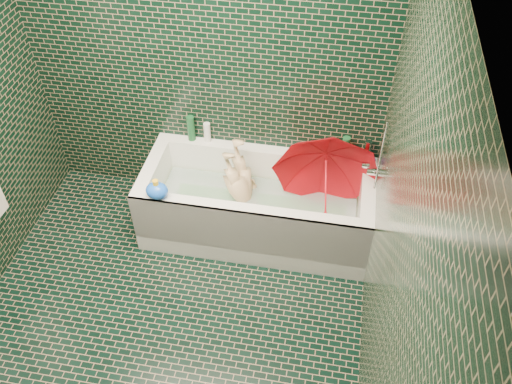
% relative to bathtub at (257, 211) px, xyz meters
% --- Properties ---
extents(floor, '(2.80, 2.80, 0.00)m').
position_rel_bathtub_xyz_m(floor, '(-0.45, -1.01, -0.21)').
color(floor, black).
rests_on(floor, ground).
extents(wall_back, '(2.80, 0.00, 2.80)m').
position_rel_bathtub_xyz_m(wall_back, '(-0.45, 0.39, 1.04)').
color(wall_back, black).
rests_on(wall_back, floor).
extents(wall_right, '(0.00, 2.80, 2.80)m').
position_rel_bathtub_xyz_m(wall_right, '(0.85, -1.01, 1.04)').
color(wall_right, black).
rests_on(wall_right, floor).
extents(bathtub, '(1.70, 0.75, 0.55)m').
position_rel_bathtub_xyz_m(bathtub, '(0.00, 0.00, 0.00)').
color(bathtub, white).
rests_on(bathtub, floor).
extents(bath_mat, '(1.35, 0.47, 0.01)m').
position_rel_bathtub_xyz_m(bath_mat, '(0.00, 0.02, -0.06)').
color(bath_mat, green).
rests_on(bath_mat, bathtub).
extents(water, '(1.48, 0.53, 0.00)m').
position_rel_bathtub_xyz_m(water, '(0.00, 0.02, 0.09)').
color(water, silver).
rests_on(water, bathtub).
extents(faucet, '(0.18, 0.19, 0.55)m').
position_rel_bathtub_xyz_m(faucet, '(0.81, 0.01, 0.56)').
color(faucet, silver).
rests_on(faucet, wall_right).
extents(child, '(0.97, 0.57, 0.38)m').
position_rel_bathtub_xyz_m(child, '(-0.11, 0.05, 0.10)').
color(child, tan).
rests_on(child, bathtub).
extents(umbrella, '(0.95, 0.87, 0.97)m').
position_rel_bathtub_xyz_m(umbrella, '(0.50, -0.03, 0.38)').
color(umbrella, red).
rests_on(umbrella, bathtub).
extents(soap_bottle_a, '(0.11, 0.11, 0.23)m').
position_rel_bathtub_xyz_m(soap_bottle_a, '(0.80, 0.34, 0.34)').
color(soap_bottle_a, white).
rests_on(soap_bottle_a, bathtub).
extents(soap_bottle_b, '(0.10, 0.10, 0.17)m').
position_rel_bathtub_xyz_m(soap_bottle_b, '(0.80, 0.31, 0.34)').
color(soap_bottle_b, '#5C1F74').
rests_on(soap_bottle_b, bathtub).
extents(soap_bottle_c, '(0.14, 0.14, 0.15)m').
position_rel_bathtub_xyz_m(soap_bottle_c, '(0.68, 0.33, 0.34)').
color(soap_bottle_c, '#154B25').
rests_on(soap_bottle_c, bathtub).
extents(bottle_right_tall, '(0.06, 0.06, 0.22)m').
position_rel_bathtub_xyz_m(bottle_right_tall, '(0.60, 0.31, 0.45)').
color(bottle_right_tall, '#154B25').
rests_on(bottle_right_tall, bathtub).
extents(bottle_right_pump, '(0.05, 0.05, 0.20)m').
position_rel_bathtub_xyz_m(bottle_right_pump, '(0.76, 0.33, 0.44)').
color(bottle_right_pump, silver).
rests_on(bottle_right_pump, bathtub).
extents(bottle_left_tall, '(0.06, 0.06, 0.21)m').
position_rel_bathtub_xyz_m(bottle_left_tall, '(-0.58, 0.36, 0.44)').
color(bottle_left_tall, '#154B25').
rests_on(bottle_left_tall, bathtub).
extents(bottle_left_short, '(0.05, 0.05, 0.16)m').
position_rel_bathtub_xyz_m(bottle_left_short, '(-0.45, 0.36, 0.42)').
color(bottle_left_short, white).
rests_on(bottle_left_short, bathtub).
extents(rubber_duck, '(0.10, 0.07, 0.08)m').
position_rel_bathtub_xyz_m(rubber_duck, '(0.60, 0.35, 0.38)').
color(rubber_duck, yellow).
rests_on(rubber_duck, bathtub).
extents(bath_toy, '(0.18, 0.16, 0.15)m').
position_rel_bathtub_xyz_m(bath_toy, '(-0.64, -0.31, 0.41)').
color(bath_toy, blue).
rests_on(bath_toy, bathtub).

